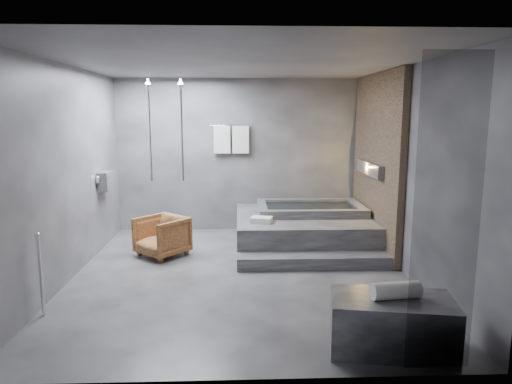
{
  "coord_description": "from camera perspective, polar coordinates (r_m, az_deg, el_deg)",
  "views": [
    {
      "loc": [
        -0.01,
        -5.95,
        2.18
      ],
      "look_at": [
        0.22,
        0.3,
        1.09
      ],
      "focal_mm": 32.0,
      "sensor_mm": 36.0,
      "label": 1
    }
  ],
  "objects": [
    {
      "name": "room",
      "position": [
        6.22,
        1.62,
        5.73
      ],
      "size": [
        5.0,
        5.04,
        2.82
      ],
      "color": "#2F2F32",
      "rests_on": "ground"
    },
    {
      "name": "tub_deck",
      "position": [
        7.72,
        5.85,
        -4.67
      ],
      "size": [
        2.2,
        2.0,
        0.5
      ],
      "primitive_type": "cube",
      "color": "#353537",
      "rests_on": "ground"
    },
    {
      "name": "tub_step",
      "position": [
        6.65,
        7.24,
        -8.54
      ],
      "size": [
        2.2,
        0.36,
        0.18
      ],
      "primitive_type": "cube",
      "color": "#353537",
      "rests_on": "ground"
    },
    {
      "name": "concrete_bench",
      "position": [
        4.57,
        16.55,
        -15.52
      ],
      "size": [
        1.2,
        0.79,
        0.5
      ],
      "primitive_type": "cube",
      "rotation": [
        0.0,
        0.0,
        -0.17
      ],
      "color": "#333335",
      "rests_on": "ground"
    },
    {
      "name": "driftwood_chair",
      "position": [
        7.2,
        -11.68,
        -5.43
      ],
      "size": [
        0.94,
        0.94,
        0.61
      ],
      "primitive_type": "imported",
      "rotation": [
        0.0,
        0.0,
        -0.74
      ],
      "color": "#4E2A13",
      "rests_on": "ground"
    },
    {
      "name": "rolled_towel",
      "position": [
        4.44,
        17.08,
        -11.69
      ],
      "size": [
        0.46,
        0.21,
        0.16
      ],
      "primitive_type": "cylinder",
      "rotation": [
        0.0,
        1.57,
        0.12
      ],
      "color": "silver",
      "rests_on": "concrete_bench"
    },
    {
      "name": "deck_towel",
      "position": [
        7.1,
        0.68,
        -3.48
      ],
      "size": [
        0.37,
        0.31,
        0.08
      ],
      "primitive_type": "cube",
      "rotation": [
        0.0,
        0.0,
        -0.27
      ],
      "color": "silver",
      "rests_on": "tub_deck"
    }
  ]
}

